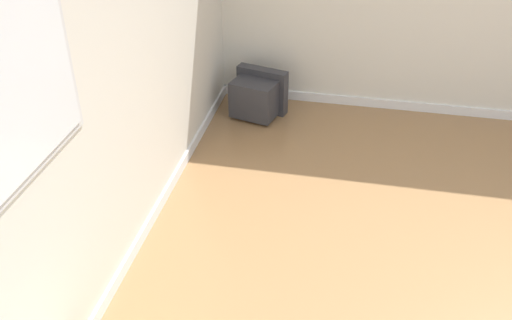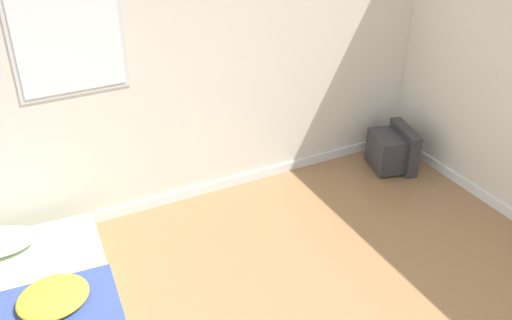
% 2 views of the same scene
% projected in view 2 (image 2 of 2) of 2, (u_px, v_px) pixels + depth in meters
% --- Properties ---
extents(wall_back, '(8.11, 0.08, 2.60)m').
position_uv_depth(wall_back, '(121.00, 73.00, 4.44)').
color(wall_back, silver).
rests_on(wall_back, ground_plane).
extents(mattress_bed, '(1.18, 1.96, 0.38)m').
position_uv_depth(mattress_bed, '(36.00, 318.00, 3.76)').
color(mattress_bed, beige).
rests_on(mattress_bed, ground_plane).
extents(crt_tv, '(0.47, 0.52, 0.43)m').
position_uv_depth(crt_tv, '(393.00, 149.00, 5.61)').
color(crt_tv, '#333338').
rests_on(crt_tv, ground_plane).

